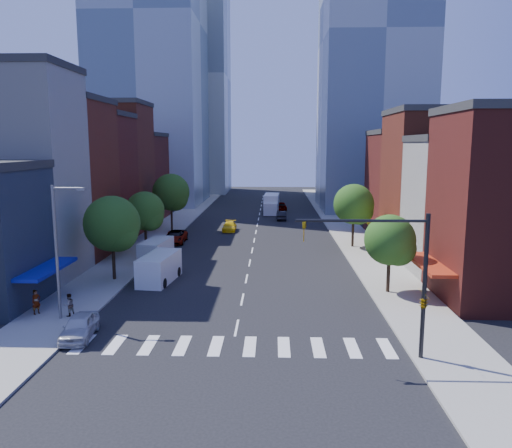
{
  "coord_description": "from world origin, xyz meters",
  "views": [
    {
      "loc": [
        2.32,
        -30.77,
        11.72
      ],
      "look_at": [
        0.86,
        11.5,
        5.0
      ],
      "focal_mm": 35.0,
      "sensor_mm": 36.0,
      "label": 1
    }
  ],
  "objects_px": {
    "parked_car_front": "(80,326)",
    "taxi": "(229,226)",
    "cargo_van_far": "(156,251)",
    "traffic_car_far": "(281,206)",
    "traffic_car_oncoming": "(281,216)",
    "pedestrian_far": "(69,305)",
    "parked_car_second": "(154,258)",
    "pedestrian_near": "(36,302)",
    "parked_car_third": "(175,237)",
    "cargo_van_near": "(159,268)",
    "parked_car_rear": "(175,238)",
    "box_truck": "(271,204)"
  },
  "relations": [
    {
      "from": "parked_car_front",
      "to": "taxi",
      "type": "distance_m",
      "value": 39.08
    },
    {
      "from": "cargo_van_far",
      "to": "traffic_car_far",
      "type": "relative_size",
      "value": 1.18
    },
    {
      "from": "traffic_car_oncoming",
      "to": "traffic_car_far",
      "type": "xyz_separation_m",
      "value": [
        0.09,
        11.6,
        0.1
      ]
    },
    {
      "from": "cargo_van_far",
      "to": "pedestrian_far",
      "type": "height_order",
      "value": "cargo_van_far"
    },
    {
      "from": "cargo_van_far",
      "to": "traffic_car_oncoming",
      "type": "relative_size",
      "value": 1.32
    },
    {
      "from": "cargo_van_far",
      "to": "pedestrian_far",
      "type": "bearing_deg",
      "value": -90.88
    },
    {
      "from": "cargo_van_far",
      "to": "parked_car_second",
      "type": "bearing_deg",
      "value": -82.84
    },
    {
      "from": "pedestrian_near",
      "to": "pedestrian_far",
      "type": "relative_size",
      "value": 1.1
    },
    {
      "from": "pedestrian_near",
      "to": "parked_car_third",
      "type": "bearing_deg",
      "value": 24.14
    },
    {
      "from": "parked_car_front",
      "to": "parked_car_second",
      "type": "bearing_deg",
      "value": 84.16
    },
    {
      "from": "cargo_van_near",
      "to": "traffic_car_far",
      "type": "xyz_separation_m",
      "value": [
        11.23,
        48.03,
        -0.41
      ]
    },
    {
      "from": "pedestrian_near",
      "to": "cargo_van_far",
      "type": "bearing_deg",
      "value": 18.53
    },
    {
      "from": "traffic_car_far",
      "to": "pedestrian_near",
      "type": "height_order",
      "value": "pedestrian_near"
    },
    {
      "from": "parked_car_second",
      "to": "cargo_van_far",
      "type": "height_order",
      "value": "cargo_van_far"
    },
    {
      "from": "cargo_van_far",
      "to": "traffic_car_far",
      "type": "distance_m",
      "value": 42.74
    },
    {
      "from": "cargo_van_near",
      "to": "cargo_van_far",
      "type": "relative_size",
      "value": 1.08
    },
    {
      "from": "parked_car_second",
      "to": "cargo_van_near",
      "type": "height_order",
      "value": "cargo_van_near"
    },
    {
      "from": "cargo_van_far",
      "to": "pedestrian_near",
      "type": "distance_m",
      "value": 16.94
    },
    {
      "from": "parked_car_third",
      "to": "parked_car_rear",
      "type": "distance_m",
      "value": 0.3
    },
    {
      "from": "box_truck",
      "to": "parked_car_third",
      "type": "bearing_deg",
      "value": -110.41
    },
    {
      "from": "taxi",
      "to": "parked_car_third",
      "type": "bearing_deg",
      "value": -124.47
    },
    {
      "from": "parked_car_rear",
      "to": "pedestrian_far",
      "type": "xyz_separation_m",
      "value": [
        -2.08,
        -26.26,
        0.26
      ]
    },
    {
      "from": "traffic_car_oncoming",
      "to": "pedestrian_near",
      "type": "distance_m",
      "value": 48.68
    },
    {
      "from": "parked_car_front",
      "to": "traffic_car_oncoming",
      "type": "distance_m",
      "value": 50.9
    },
    {
      "from": "parked_car_front",
      "to": "parked_car_second",
      "type": "distance_m",
      "value": 19.23
    },
    {
      "from": "traffic_car_oncoming",
      "to": "box_truck",
      "type": "xyz_separation_m",
      "value": [
        -1.59,
        7.77,
        0.85
      ]
    },
    {
      "from": "pedestrian_near",
      "to": "pedestrian_far",
      "type": "bearing_deg",
      "value": -63.7
    },
    {
      "from": "cargo_van_near",
      "to": "pedestrian_near",
      "type": "xyz_separation_m",
      "value": [
        -6.48,
        -8.95,
        -0.19
      ]
    },
    {
      "from": "parked_car_rear",
      "to": "box_truck",
      "type": "xyz_separation_m",
      "value": [
        11.52,
        27.22,
        0.87
      ]
    },
    {
      "from": "traffic_car_far",
      "to": "pedestrian_near",
      "type": "xyz_separation_m",
      "value": [
        -17.71,
        -56.98,
        0.22
      ]
    },
    {
      "from": "parked_car_third",
      "to": "box_truck",
      "type": "distance_m",
      "value": 29.3
    },
    {
      "from": "parked_car_rear",
      "to": "cargo_van_near",
      "type": "bearing_deg",
      "value": -75.53
    },
    {
      "from": "box_truck",
      "to": "pedestrian_far",
      "type": "bearing_deg",
      "value": -101.51
    },
    {
      "from": "cargo_van_near",
      "to": "traffic_car_oncoming",
      "type": "relative_size",
      "value": 1.42
    },
    {
      "from": "traffic_car_far",
      "to": "box_truck",
      "type": "distance_m",
      "value": 4.24
    },
    {
      "from": "parked_car_rear",
      "to": "parked_car_front",
      "type": "bearing_deg",
      "value": -82.18
    },
    {
      "from": "taxi",
      "to": "traffic_car_far",
      "type": "height_order",
      "value": "traffic_car_far"
    },
    {
      "from": "parked_car_rear",
      "to": "traffic_car_oncoming",
      "type": "bearing_deg",
      "value": 63.83
    },
    {
      "from": "cargo_van_far",
      "to": "traffic_car_oncoming",
      "type": "distance_m",
      "value": 31.88
    },
    {
      "from": "parked_car_third",
      "to": "cargo_van_far",
      "type": "xyz_separation_m",
      "value": [
        -0.02,
        -9.89,
        0.37
      ]
    },
    {
      "from": "cargo_van_far",
      "to": "taxi",
      "type": "relative_size",
      "value": 1.25
    },
    {
      "from": "traffic_car_oncoming",
      "to": "box_truck",
      "type": "relative_size",
      "value": 0.51
    },
    {
      "from": "cargo_van_near",
      "to": "pedestrian_near",
      "type": "height_order",
      "value": "cargo_van_near"
    },
    {
      "from": "traffic_car_far",
      "to": "cargo_van_near",
      "type": "bearing_deg",
      "value": 70.87
    },
    {
      "from": "parked_car_third",
      "to": "parked_car_rear",
      "type": "bearing_deg",
      "value": -91.29
    },
    {
      "from": "parked_car_third",
      "to": "traffic_car_far",
      "type": "distance_m",
      "value": 33.47
    },
    {
      "from": "pedestrian_far",
      "to": "pedestrian_near",
      "type": "bearing_deg",
      "value": -62.74
    },
    {
      "from": "parked_car_rear",
      "to": "cargo_van_far",
      "type": "distance_m",
      "value": 9.61
    },
    {
      "from": "parked_car_rear",
      "to": "cargo_van_near",
      "type": "relative_size",
      "value": 0.78
    },
    {
      "from": "cargo_van_near",
      "to": "pedestrian_far",
      "type": "height_order",
      "value": "cargo_van_near"
    }
  ]
}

